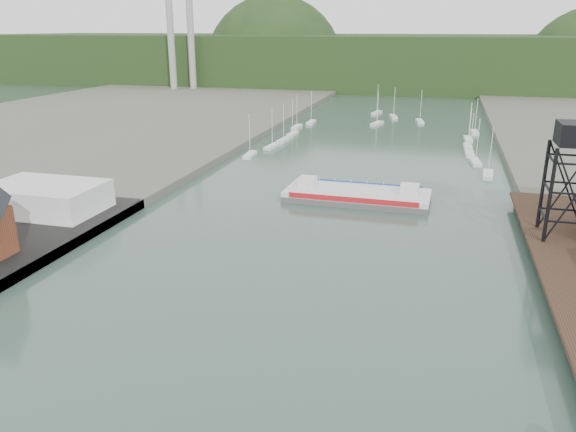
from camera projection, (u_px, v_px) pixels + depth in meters
The scene contains 5 objects.
white_shed at pixel (46, 197), 91.14m from camera, with size 18.00×12.00×4.50m, color silver.
marina_sailboats at pixel (379, 136), 162.03m from camera, with size 57.71×92.65×0.90m.
smokestacks at pixel (180, 27), 265.07m from camera, with size 11.20×8.20×60.00m.
distant_hills at pixel (407, 65), 308.67m from camera, with size 500.00×120.00×80.00m.
chain_ferry at pixel (357, 195), 102.32m from camera, with size 26.15×11.06×3.74m.
Camera 1 is at (17.17, -23.76, 30.15)m, focal length 35.00 mm.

